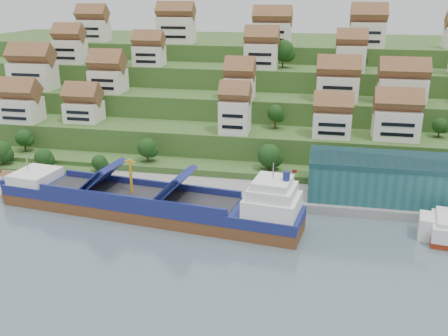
# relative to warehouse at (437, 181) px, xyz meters

# --- Properties ---
(ground) EXTENTS (300.00, 300.00, 0.00)m
(ground) POSITION_rel_warehouse_xyz_m (-52.00, -17.00, -7.20)
(ground) COLOR slate
(ground) RESTS_ON ground
(quay) EXTENTS (180.00, 14.00, 2.20)m
(quay) POSITION_rel_warehouse_xyz_m (-32.00, -2.00, -6.10)
(quay) COLOR gray
(quay) RESTS_ON ground
(pebble_beach) EXTENTS (45.00, 20.00, 1.00)m
(pebble_beach) POSITION_rel_warehouse_xyz_m (-110.00, -5.00, -6.70)
(pebble_beach) COLOR gray
(pebble_beach) RESTS_ON ground
(hillside) EXTENTS (260.00, 128.00, 31.00)m
(hillside) POSITION_rel_warehouse_xyz_m (-52.00, 86.55, 3.46)
(hillside) COLOR #2D4C1E
(hillside) RESTS_ON ground
(hillside_village) EXTENTS (161.61, 62.78, 29.80)m
(hillside_village) POSITION_rel_warehouse_xyz_m (-50.91, 45.10, 17.76)
(hillside_village) COLOR white
(hillside_village) RESTS_ON ground
(hillside_trees) EXTENTS (144.37, 62.32, 31.34)m
(hillside_trees) POSITION_rel_warehouse_xyz_m (-59.71, 26.05, 8.90)
(hillside_trees) COLOR #1B4015
(hillside_trees) RESTS_ON ground
(warehouse) EXTENTS (60.00, 15.00, 10.00)m
(warehouse) POSITION_rel_warehouse_xyz_m (0.00, 0.00, 0.00)
(warehouse) COLOR #21585B
(warehouse) RESTS_ON quay
(flagpole) EXTENTS (1.28, 0.16, 8.00)m
(flagpole) POSITION_rel_warehouse_xyz_m (-33.89, -7.00, -0.32)
(flagpole) COLOR gray
(flagpole) RESTS_ON quay
(beach_huts) EXTENTS (14.40, 3.70, 2.20)m
(beach_huts) POSITION_rel_warehouse_xyz_m (-112.00, -6.25, -5.10)
(beach_huts) COLOR white
(beach_huts) RESTS_ON pebble_beach
(cargo_ship) EXTENTS (73.62, 20.17, 16.08)m
(cargo_ship) POSITION_rel_warehouse_xyz_m (-64.67, -17.56, -4.09)
(cargo_ship) COLOR brown
(cargo_ship) RESTS_ON ground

